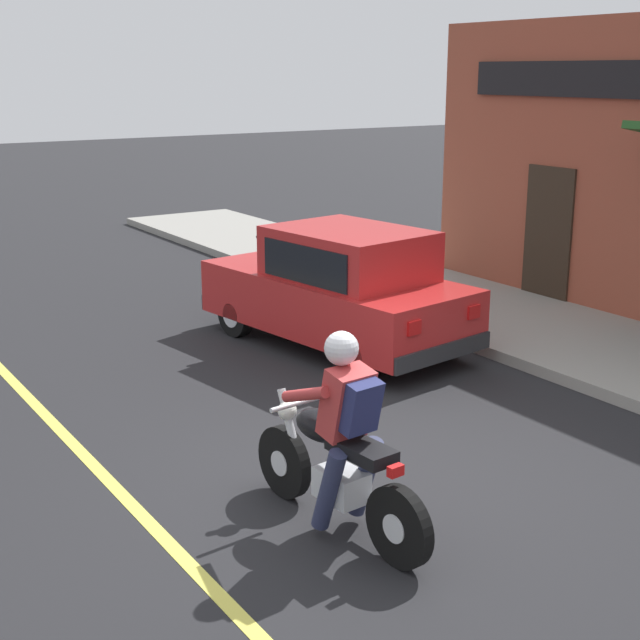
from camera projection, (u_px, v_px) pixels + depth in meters
name	position (u px, v px, depth m)	size (l,w,h in m)	color
ground_plane	(356.00, 482.00, 7.77)	(80.00, 80.00, 0.00)	black
sidewalk_curb	(502.00, 318.00, 12.65)	(2.60, 22.00, 0.14)	gray
lane_stripe	(47.00, 417.00, 9.23)	(0.12, 19.80, 0.01)	#D1C64C
motorcycle_with_rider	(339.00, 449.00, 6.80)	(0.60, 2.02, 1.62)	black
car_hatchback	(339.00, 289.00, 11.40)	(2.13, 3.96, 1.57)	black
trash_bin	(390.00, 258.00, 13.93)	(0.56, 0.56, 0.98)	#2D2D33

